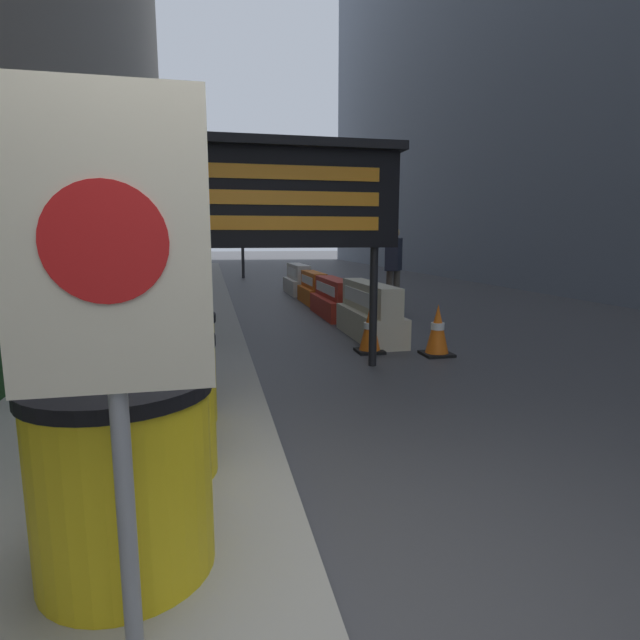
{
  "coord_description": "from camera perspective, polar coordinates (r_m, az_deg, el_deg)",
  "views": [
    {
      "loc": [
        -0.45,
        -1.81,
        1.59
      ],
      "look_at": [
        0.92,
        4.41,
        0.55
      ],
      "focal_mm": 28.0,
      "sensor_mm": 36.0,
      "label": 1
    }
  ],
  "objects": [
    {
      "name": "jersey_barrier_cream",
      "position": [
        8.03,
        5.68,
        0.7
      ],
      "size": [
        0.58,
        2.06,
        0.89
      ],
      "color": "beige",
      "rests_on": "ground_plane"
    },
    {
      "name": "warning_sign",
      "position": [
        1.63,
        -22.92,
        3.59
      ],
      "size": [
        0.61,
        0.08,
        1.89
      ],
      "color": "gray",
      "rests_on": "sidewalk_left"
    },
    {
      "name": "jersey_barrier_red_striped",
      "position": [
        10.27,
        1.65,
        2.33
      ],
      "size": [
        0.63,
        2.0,
        0.77
      ],
      "color": "red",
      "rests_on": "ground_plane"
    },
    {
      "name": "barrel_drum_middle",
      "position": [
        3.23,
        -18.56,
        -9.38
      ],
      "size": [
        0.77,
        0.77,
        0.86
      ],
      "color": "yellow",
      "rests_on": "sidewalk_left"
    },
    {
      "name": "pedestrian_worker",
      "position": [
        11.14,
        8.4,
        6.62
      ],
      "size": [
        0.5,
        0.56,
        1.83
      ],
      "rotation": [
        0.0,
        0.0,
        1.0
      ],
      "color": "#514C42",
      "rests_on": "ground_plane"
    },
    {
      "name": "jersey_barrier_orange_near",
      "position": [
        12.33,
        -0.74,
        3.51
      ],
      "size": [
        0.53,
        1.66,
        0.77
      ],
      "color": "orange",
      "rests_on": "ground_plane"
    },
    {
      "name": "bare_tree",
      "position": [
        9.21,
        -26.5,
        9.34
      ],
      "size": [
        1.59,
        1.63,
        3.18
      ],
      "color": "#4C3D2D",
      "rests_on": "sidewalk_left"
    },
    {
      "name": "traffic_cone_near",
      "position": [
        6.99,
        13.28,
        -1.18
      ],
      "size": [
        0.4,
        0.4,
        0.71
      ],
      "color": "black",
      "rests_on": "ground_plane"
    },
    {
      "name": "barrel_drum_back",
      "position": [
        4.08,
        -17.09,
        -5.39
      ],
      "size": [
        0.77,
        0.77,
        0.86
      ],
      "color": "yellow",
      "rests_on": "sidewalk_left"
    },
    {
      "name": "message_board",
      "position": [
        5.94,
        -3.43,
        13.86
      ],
      "size": [
        2.71,
        0.36,
        2.7
      ],
      "color": "black",
      "rests_on": "ground_plane"
    },
    {
      "name": "barrel_drum_foreground",
      "position": [
        2.41,
        -21.53,
        -16.14
      ],
      "size": [
        0.77,
        0.77,
        0.86
      ],
      "color": "yellow",
      "rests_on": "sidewalk_left"
    },
    {
      "name": "traffic_cone_mid",
      "position": [
        7.02,
        5.73,
        -1.11
      ],
      "size": [
        0.37,
        0.37,
        0.67
      ],
      "color": "black",
      "rests_on": "ground_plane"
    },
    {
      "name": "ground_plane",
      "position": [
        2.45,
        1.33,
        -31.2
      ],
      "size": [
        120.0,
        120.0,
        0.0
      ],
      "primitive_type": "plane",
      "color": "#3F3F42"
    },
    {
      "name": "traffic_light_near_curb",
      "position": [
        20.29,
        -8.96,
        14.08
      ],
      "size": [
        0.28,
        0.45,
        4.6
      ],
      "color": "#2D2D30",
      "rests_on": "ground_plane"
    },
    {
      "name": "jersey_barrier_white",
      "position": [
        14.49,
        -2.51,
        4.51
      ],
      "size": [
        0.62,
        1.94,
        0.85
      ],
      "color": "silver",
      "rests_on": "ground_plane"
    }
  ]
}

